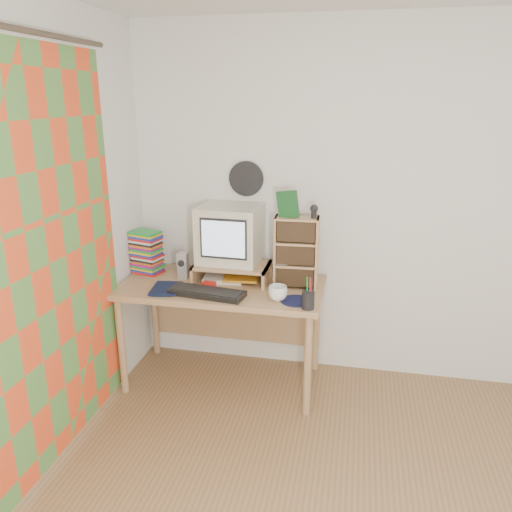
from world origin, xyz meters
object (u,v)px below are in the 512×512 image
at_px(desk, 224,299).
at_px(crt_monitor, 229,234).
at_px(diary, 152,287).
at_px(cd_rack, 296,252).
at_px(keyboard, 207,293).
at_px(mug, 278,293).
at_px(dvd_stack, 147,254).

relative_size(desk, crt_monitor, 3.35).
bearing_deg(desk, diary, -149.07).
bearing_deg(desk, cd_rack, 0.98).
xyz_separation_m(keyboard, mug, (0.47, 0.01, 0.03)).
height_order(cd_rack, diary, cd_rack).
xyz_separation_m(mug, diary, (-0.85, 0.00, -0.03)).
xyz_separation_m(crt_monitor, mug, (0.40, -0.35, -0.27)).
bearing_deg(crt_monitor, desk, -102.21).
height_order(desk, dvd_stack, dvd_stack).
height_order(crt_monitor, keyboard, crt_monitor).
xyz_separation_m(desk, cd_rack, (0.50, 0.01, 0.38)).
bearing_deg(keyboard, dvd_stack, 156.71).
distance_m(dvd_stack, mug, 1.07).
distance_m(desk, cd_rack, 0.63).
bearing_deg(cd_rack, keyboard, -155.21).
xyz_separation_m(desk, dvd_stack, (-0.59, 0.06, 0.28)).
distance_m(keyboard, cd_rack, 0.65).
xyz_separation_m(crt_monitor, cd_rack, (0.48, -0.08, -0.08)).
xyz_separation_m(crt_monitor, diary, (-0.45, -0.34, -0.30)).
height_order(cd_rack, mug, cd_rack).
relative_size(cd_rack, mug, 3.99).
xyz_separation_m(dvd_stack, cd_rack, (1.10, -0.05, 0.10)).
relative_size(mug, diary, 0.55).
relative_size(desk, dvd_stack, 4.95).
height_order(dvd_stack, cd_rack, cd_rack).
bearing_deg(keyboard, desk, 89.21).
height_order(dvd_stack, diary, dvd_stack).
relative_size(keyboard, mug, 4.13).
relative_size(crt_monitor, diary, 1.88).
distance_m(crt_monitor, diary, 0.64).
bearing_deg(desk, keyboard, -98.51).
xyz_separation_m(desk, keyboard, (-0.04, -0.27, 0.15)).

